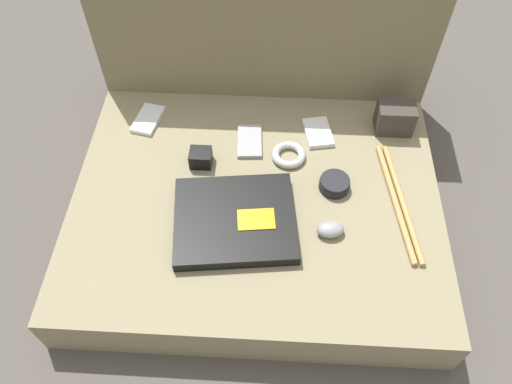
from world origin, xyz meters
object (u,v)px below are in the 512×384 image
Objects in this scene: speaker_puck at (334,184)px; phone_small at (148,119)px; phone_silver at (318,132)px; camera_pouch at (395,118)px; laptop at (235,220)px; phone_black at (250,141)px; charger_brick at (201,158)px; computer_mouse at (330,229)px.

speaker_puck is 0.63× the size of phone_small.
camera_pouch reaches higher than phone_silver.
camera_pouch reaches higher than laptop.
phone_silver is at bearing 8.95° from phone_black.
camera_pouch is at bearing 32.94° from laptop.
computer_mouse is at bearing -31.08° from charger_brick.
laptop is 0.22m from charger_brick.
computer_mouse is 0.14m from speaker_puck.
computer_mouse is at bearing -10.40° from laptop.
phone_silver is at bearing 21.47° from charger_brick.
computer_mouse is 0.33m from phone_silver.
laptop reaches higher than speaker_puck.
computer_mouse is 0.72× the size of camera_pouch.
charger_brick is (-0.36, 0.06, 0.01)m from speaker_puck.
speaker_puck is at bearing -10.09° from phone_small.
phone_silver is (0.21, 0.31, -0.01)m from laptop.
laptop is at bearing -38.51° from phone_small.
computer_mouse is at bearing -57.01° from phone_black.
camera_pouch is (0.19, 0.36, 0.03)m from computer_mouse.
phone_silver is at bearing 84.93° from computer_mouse.
camera_pouch reaches higher than speaker_puck.
computer_mouse reaches higher than phone_silver.
phone_black is at bearing -1.00° from phone_small.
speaker_puck is 0.65× the size of phone_black.
computer_mouse reaches higher than phone_small.
camera_pouch is (0.21, 0.04, 0.04)m from phone_silver.
laptop reaches higher than phone_black.
charger_brick is at bearing 139.91° from computer_mouse.
charger_brick reaches higher than laptop.
camera_pouch is at bearing 12.75° from phone_small.
phone_black is at bearing 32.97° from charger_brick.
phone_small is at bearing -179.26° from camera_pouch.
laptop is 0.28m from speaker_puck.
phone_black is 0.31m from phone_small.
computer_mouse is at bearing -117.46° from camera_pouch.
charger_brick reaches higher than phone_silver.
speaker_puck reaches higher than phone_small.
computer_mouse is 0.62m from phone_small.
phone_silver is 0.49m from phone_small.
speaker_puck is 0.57m from phone_small.
camera_pouch is 1.77× the size of charger_brick.
charger_brick is at bearing 112.76° from laptop.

